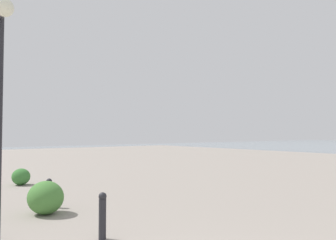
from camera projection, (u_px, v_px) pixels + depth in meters
name	position (u px, v px, depth m)	size (l,w,h in m)	color
bollard_near	(102.00, 215.00, 5.43)	(0.13, 0.13, 0.75)	#232328
bollard_mid	(49.00, 192.00, 7.76)	(0.13, 0.13, 0.66)	#232328
shrub_low	(21.00, 177.00, 11.06)	(0.64, 0.57, 0.54)	#387533
shrub_round	(46.00, 198.00, 7.11)	(0.82, 0.74, 0.70)	#477F38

